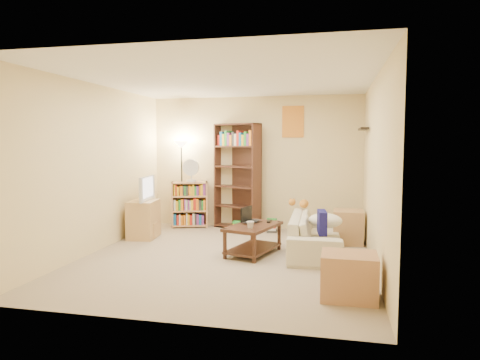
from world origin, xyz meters
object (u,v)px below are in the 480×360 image
Objects in this scene: laptop at (255,222)px; television at (143,188)px; sofa at (316,234)px; mug at (250,225)px; tall_bookshelf at (237,174)px; tv_stand at (144,219)px; end_cabinet at (349,276)px; coffee_table at (253,235)px; side_table at (348,227)px; desk_fan at (191,170)px; floor_lamp at (181,159)px; short_bookshelf at (190,204)px; tabby_cat at (302,203)px.

television is (-2.04, 0.53, 0.40)m from laptop.
sofa is at bearing -56.33° from laptop.
sofa reaches higher than mug.
tall_bookshelf is at bearing 45.30° from sofa.
mug is 2.28m from television.
mug is at bearing -30.69° from tv_stand.
tv_stand is 0.53m from television.
end_cabinet is at bearing -36.70° from tall_bookshelf.
television reaches higher than tv_stand.
coffee_table is 0.33m from mug.
mug is 1.87m from side_table.
floor_lamp is (-0.22, 0.08, 0.21)m from desk_fan.
tall_bookshelf reaches higher than laptop.
floor_lamp reaches higher than sofa.
television is 1.24m from short_bookshelf.
sofa is at bearing -12.87° from tv_stand.
tv_stand reaches higher than sofa.
coffee_table is 2.14m from tv_stand.
desk_fan is at bearing -152.24° from tall_bookshelf.
tv_stand is at bearing -0.00° from television.
laptop is 0.65× the size of tv_stand.
desk_fan is at bearing -59.82° from short_bookshelf.
tv_stand is 1.12× the size of end_cabinet.
television is at bearing 0.00° from tv_stand.
sofa is 16.76× the size of mug.
desk_fan reaches higher than end_cabinet.
short_bookshelf is at bearing 58.89° from sofa.
laptop is at bearing -45.64° from desk_fan.
coffee_table is at bearing -158.71° from laptop.
tabby_cat is 1.13m from laptop.
mug is 2.81m from floor_lamp.
side_table is at bearing -31.99° from short_bookshelf.
television is 1.68× the size of desk_fan.
laptop is at bearing 91.20° from mug.
short_bookshelf is (-1.58, 1.99, -0.04)m from mug.
sofa is 2.95× the size of tv_stand.
desk_fan is at bearing 166.45° from side_table.
coffee_table is at bearing 130.26° from end_cabinet.
mug reaches higher than end_cabinet.
side_table is (2.96, -0.74, -0.17)m from short_bookshelf.
tall_bookshelf is (-0.64, 1.64, 0.60)m from laptop.
television reaches higher than coffee_table.
television is 3.48m from side_table.
end_cabinet is (0.42, -1.88, -0.04)m from sofa.
desk_fan is (0.51, 1.03, 0.79)m from tv_stand.
coffee_table is 2.60× the size of laptop.
television is at bearing -116.51° from desk_fan.
tabby_cat is 2.71m from end_cabinet.
coffee_table is 2.22m from television.
laptop is 0.25× the size of floor_lamp.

